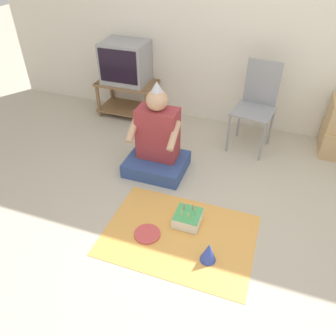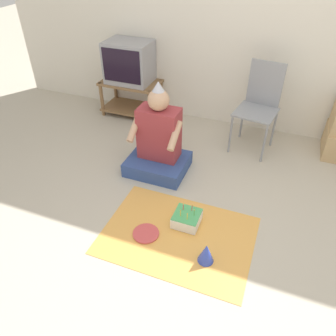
{
  "view_description": "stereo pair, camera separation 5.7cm",
  "coord_description": "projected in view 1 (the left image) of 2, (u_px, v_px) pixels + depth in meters",
  "views": [
    {
      "loc": [
        0.27,
        -1.66,
        2.01
      ],
      "look_at": [
        -0.47,
        0.41,
        0.35
      ],
      "focal_mm": 35.0,
      "sensor_mm": 36.0,
      "label": 1
    },
    {
      "loc": [
        0.33,
        -1.64,
        2.01
      ],
      "look_at": [
        -0.47,
        0.41,
        0.35
      ],
      "focal_mm": 35.0,
      "sensor_mm": 36.0,
      "label": 2
    }
  ],
  "objects": [
    {
      "name": "ground_plane",
      "position": [
        207.0,
        246.0,
        2.53
      ],
      "size": [
        16.0,
        16.0,
        0.0
      ],
      "primitive_type": "plane",
      "color": "#BCB29E"
    },
    {
      "name": "wall_back",
      "position": [
        265.0,
        13.0,
        3.29
      ],
      "size": [
        6.4,
        0.06,
        2.55
      ],
      "color": "silver",
      "rests_on": "ground_plane"
    },
    {
      "name": "tv_stand",
      "position": [
        128.0,
        95.0,
        4.12
      ],
      "size": [
        0.72,
        0.42,
        0.44
      ],
      "color": "olive",
      "rests_on": "ground_plane"
    },
    {
      "name": "tv",
      "position": [
        125.0,
        62.0,
        3.87
      ],
      "size": [
        0.53,
        0.41,
        0.48
      ],
      "color": "#99999E",
      "rests_on": "tv_stand"
    },
    {
      "name": "folding_chair",
      "position": [
        257.0,
        101.0,
        3.39
      ],
      "size": [
        0.46,
        0.45,
        0.92
      ],
      "color": "gray",
      "rests_on": "ground_plane"
    },
    {
      "name": "person_seated",
      "position": [
        157.0,
        144.0,
        3.15
      ],
      "size": [
        0.57,
        0.48,
        0.92
      ],
      "color": "#334C8C",
      "rests_on": "ground_plane"
    },
    {
      "name": "party_cloth",
      "position": [
        179.0,
        235.0,
        2.62
      ],
      "size": [
        1.19,
        0.85,
        0.01
      ],
      "color": "#EFA84C",
      "rests_on": "ground_plane"
    },
    {
      "name": "birthday_cake",
      "position": [
        188.0,
        218.0,
        2.69
      ],
      "size": [
        0.21,
        0.21,
        0.17
      ],
      "color": "white",
      "rests_on": "party_cloth"
    },
    {
      "name": "party_hat_blue",
      "position": [
        208.0,
        252.0,
        2.38
      ],
      "size": [
        0.12,
        0.12,
        0.17
      ],
      "color": "blue",
      "rests_on": "party_cloth"
    },
    {
      "name": "paper_plate",
      "position": [
        147.0,
        234.0,
        2.62
      ],
      "size": [
        0.21,
        0.21,
        0.01
      ],
      "color": "#D84C4C",
      "rests_on": "party_cloth"
    }
  ]
}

